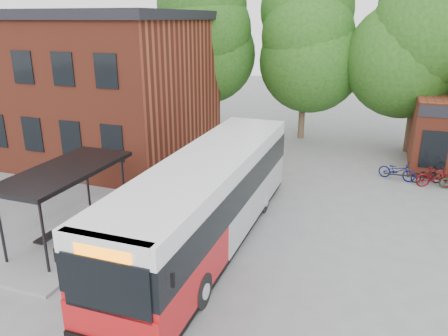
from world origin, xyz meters
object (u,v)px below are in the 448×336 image
(bus_shelter, at_px, (69,204))
(bicycle_3, at_px, (435,177))
(city_bus, at_px, (209,200))
(bicycle_0, at_px, (397,171))
(bicycle_2, at_px, (427,175))

(bus_shelter, distance_m, bicycle_3, 17.31)
(bus_shelter, bearing_deg, city_bus, 17.90)
(city_bus, distance_m, bicycle_0, 11.82)
(bicycle_2, bearing_deg, bicycle_0, 71.47)
(bus_shelter, distance_m, city_bus, 5.30)
(bicycle_0, bearing_deg, city_bus, 162.39)
(bicycle_0, xyz_separation_m, bicycle_2, (1.45, -0.02, -0.08))
(city_bus, height_order, bicycle_3, city_bus)
(city_bus, xyz_separation_m, bicycle_3, (8.54, 9.06, -1.15))
(bus_shelter, height_order, city_bus, city_bus)
(bicycle_0, height_order, bicycle_2, bicycle_0)
(bicycle_0, relative_size, bicycle_3, 1.04)
(bicycle_0, height_order, bicycle_3, bicycle_3)
(bus_shelter, distance_m, bicycle_0, 16.34)
(bicycle_0, distance_m, bicycle_2, 1.45)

